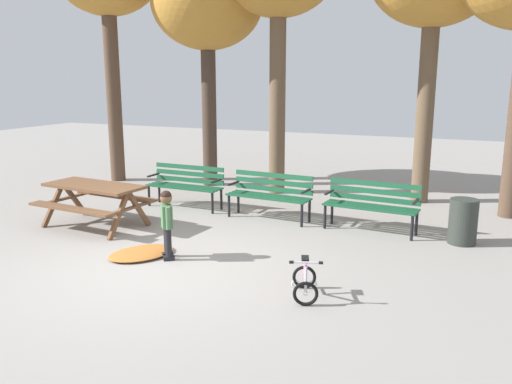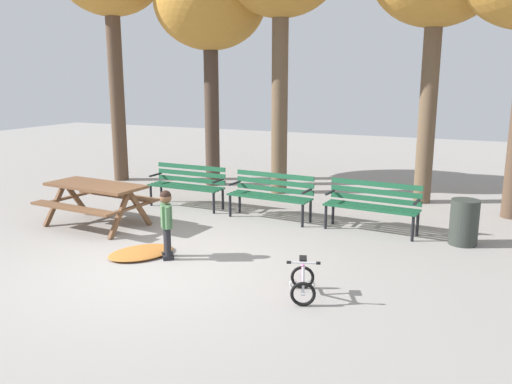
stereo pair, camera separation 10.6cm
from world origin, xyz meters
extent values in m
plane|color=gray|center=(0.00, 0.00, 0.00)|extent=(36.00, 36.00, 0.00)
cube|color=brown|center=(-2.12, 1.38, 0.74)|extent=(1.86, 0.91, 0.05)
cube|color=brown|center=(-2.16, 0.83, 0.45)|extent=(1.81, 0.40, 0.04)
cube|color=brown|center=(-2.07, 1.92, 0.45)|extent=(1.81, 0.40, 0.04)
cube|color=brown|center=(-2.92, 1.19, 0.36)|extent=(0.11, 0.57, 0.76)
cube|color=brown|center=(-2.87, 1.69, 0.36)|extent=(0.11, 0.57, 0.76)
cube|color=brown|center=(-2.89, 1.44, 0.42)|extent=(0.18, 1.10, 0.04)
cube|color=brown|center=(-1.36, 1.06, 0.36)|extent=(0.11, 0.57, 0.76)
cube|color=brown|center=(-1.32, 1.56, 0.36)|extent=(0.11, 0.57, 0.76)
cube|color=brown|center=(-1.34, 1.31, 0.42)|extent=(0.18, 1.10, 0.04)
cube|color=#195133|center=(-1.37, 3.35, 0.44)|extent=(1.60, 0.11, 0.03)
cube|color=#195133|center=(-1.37, 3.23, 0.44)|extent=(1.60, 0.11, 0.03)
cube|color=#195133|center=(-1.38, 3.11, 0.44)|extent=(1.60, 0.11, 0.03)
cube|color=#195133|center=(-1.38, 2.99, 0.44)|extent=(1.60, 0.11, 0.03)
cube|color=#195133|center=(-1.37, 3.39, 0.54)|extent=(1.60, 0.09, 0.09)
cube|color=#195133|center=(-1.37, 3.39, 0.67)|extent=(1.60, 0.09, 0.09)
cube|color=#195133|center=(-1.37, 3.39, 0.81)|extent=(1.60, 0.09, 0.09)
cylinder|color=black|center=(-0.63, 2.99, 0.22)|extent=(0.05, 0.05, 0.44)
cylinder|color=black|center=(-0.62, 3.35, 0.22)|extent=(0.05, 0.05, 0.44)
cube|color=black|center=(-0.63, 3.17, 0.62)|extent=(0.05, 0.40, 0.03)
cylinder|color=black|center=(-2.13, 3.02, 0.22)|extent=(0.05, 0.05, 0.44)
cylinder|color=black|center=(-2.12, 3.38, 0.22)|extent=(0.05, 0.05, 0.44)
cube|color=black|center=(-2.12, 3.20, 0.62)|extent=(0.05, 0.40, 0.03)
cube|color=#195133|center=(0.54, 3.20, 0.44)|extent=(1.60, 0.19, 0.03)
cube|color=#195133|center=(0.53, 3.08, 0.44)|extent=(1.60, 0.19, 0.03)
cube|color=#195133|center=(0.52, 2.96, 0.44)|extent=(1.60, 0.19, 0.03)
cube|color=#195133|center=(0.51, 2.84, 0.44)|extent=(1.60, 0.19, 0.03)
cube|color=#195133|center=(0.54, 3.24, 0.54)|extent=(1.60, 0.16, 0.09)
cube|color=#195133|center=(0.54, 3.24, 0.67)|extent=(1.60, 0.16, 0.09)
cube|color=#195133|center=(0.54, 3.24, 0.81)|extent=(1.60, 0.16, 0.09)
cylinder|color=black|center=(1.26, 2.80, 0.22)|extent=(0.05, 0.05, 0.44)
cylinder|color=black|center=(1.29, 3.16, 0.22)|extent=(0.05, 0.05, 0.44)
cube|color=black|center=(1.27, 2.98, 0.62)|extent=(0.07, 0.40, 0.03)
cylinder|color=black|center=(-0.24, 2.92, 0.22)|extent=(0.05, 0.05, 0.44)
cylinder|color=black|center=(-0.21, 3.27, 0.22)|extent=(0.05, 0.05, 0.44)
cube|color=black|center=(-0.22, 3.09, 0.62)|extent=(0.07, 0.40, 0.03)
cube|color=#195133|center=(2.44, 3.15, 0.44)|extent=(1.60, 0.20, 0.03)
cube|color=#195133|center=(2.43, 3.04, 0.44)|extent=(1.60, 0.20, 0.03)
cube|color=#195133|center=(2.42, 2.92, 0.44)|extent=(1.60, 0.20, 0.03)
cube|color=#195133|center=(2.41, 2.80, 0.44)|extent=(1.60, 0.20, 0.03)
cube|color=#195133|center=(2.44, 3.19, 0.54)|extent=(1.60, 0.17, 0.09)
cube|color=#195133|center=(2.44, 3.19, 0.67)|extent=(1.60, 0.17, 0.09)
cube|color=#195133|center=(2.44, 3.19, 0.81)|extent=(1.60, 0.17, 0.09)
cylinder|color=black|center=(3.16, 2.76, 0.22)|extent=(0.05, 0.05, 0.44)
cylinder|color=black|center=(3.19, 3.12, 0.22)|extent=(0.05, 0.05, 0.44)
cube|color=black|center=(3.17, 2.94, 0.62)|extent=(0.07, 0.40, 0.03)
cylinder|color=black|center=(1.66, 2.87, 0.22)|extent=(0.05, 0.05, 0.44)
cylinder|color=black|center=(1.69, 3.23, 0.22)|extent=(0.05, 0.05, 0.44)
cube|color=black|center=(1.68, 3.05, 0.62)|extent=(0.07, 0.40, 0.03)
cylinder|color=black|center=(0.04, 0.39, 0.23)|extent=(0.09, 0.09, 0.47)
cube|color=black|center=(0.04, 0.39, 0.03)|extent=(0.18, 0.17, 0.06)
cylinder|color=black|center=(-0.07, 0.51, 0.23)|extent=(0.09, 0.09, 0.47)
cube|color=black|center=(-0.07, 0.51, 0.03)|extent=(0.18, 0.17, 0.06)
cube|color=#477047|center=(-0.02, 0.45, 0.64)|extent=(0.27, 0.28, 0.35)
sphere|color=brown|center=(-0.02, 0.45, 0.91)|extent=(0.17, 0.17, 0.17)
sphere|color=black|center=(-0.02, 0.45, 0.94)|extent=(0.16, 0.16, 0.16)
cylinder|color=#477047|center=(0.09, 0.33, 0.65)|extent=(0.07, 0.07, 0.33)
cylinder|color=#477047|center=(-0.12, 0.57, 0.65)|extent=(0.07, 0.07, 0.33)
torus|color=black|center=(2.35, -0.31, 0.15)|extent=(0.30, 0.14, 0.30)
cylinder|color=silver|center=(2.35, -0.31, 0.15)|extent=(0.06, 0.05, 0.04)
torus|color=black|center=(2.17, 0.18, 0.15)|extent=(0.30, 0.14, 0.30)
cylinder|color=silver|center=(2.17, 0.18, 0.15)|extent=(0.06, 0.05, 0.04)
torus|color=white|center=(2.28, 0.22, 0.05)|extent=(0.11, 0.06, 0.11)
torus|color=white|center=(2.07, 0.15, 0.05)|extent=(0.11, 0.06, 0.11)
cylinder|color=pink|center=(2.29, -0.14, 0.32)|extent=(0.14, 0.30, 0.32)
cylinder|color=pink|center=(2.23, 0.01, 0.30)|extent=(0.06, 0.08, 0.27)
cylinder|color=pink|center=(2.21, 0.09, 0.16)|extent=(0.10, 0.20, 0.05)
cylinder|color=silver|center=(2.34, -0.29, 0.31)|extent=(0.05, 0.08, 0.32)
cylinder|color=pink|center=(2.28, -0.12, 0.42)|extent=(0.14, 0.31, 0.05)
cube|color=black|center=(2.23, 0.03, 0.45)|extent=(0.14, 0.19, 0.04)
cylinder|color=silver|center=(2.34, -0.27, 0.52)|extent=(0.33, 0.14, 0.02)
cylinder|color=black|center=(2.50, -0.21, 0.52)|extent=(0.06, 0.05, 0.04)
cylinder|color=black|center=(2.18, -0.33, 0.52)|extent=(0.06, 0.05, 0.04)
ellipsoid|color=#B26B2D|center=(-0.46, 0.41, 0.04)|extent=(1.10, 1.22, 0.07)
cylinder|color=#2D332D|center=(3.91, 2.93, 0.36)|extent=(0.44, 0.44, 0.73)
cylinder|color=brown|center=(-4.48, 5.04, 2.12)|extent=(0.36, 0.36, 4.25)
cylinder|color=#423328|center=(-2.01, 5.47, 1.71)|extent=(0.35, 0.35, 3.42)
ellipsoid|color=#B27A2D|center=(-2.01, 5.47, 4.32)|extent=(2.60, 2.60, 2.20)
cylinder|color=brown|center=(-0.19, 5.30, 2.02)|extent=(0.36, 0.36, 4.05)
cylinder|color=brown|center=(2.95, 5.65, 1.88)|extent=(0.36, 0.36, 3.76)
camera|label=1|loc=(4.08, -5.74, 2.62)|focal=36.71mm
camera|label=2|loc=(4.18, -5.70, 2.62)|focal=36.71mm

